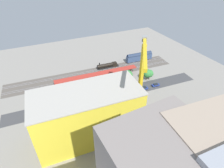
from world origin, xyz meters
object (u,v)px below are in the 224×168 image
parked_car_3 (119,96)px  platform_canopy_near (97,74)px  passenger_coach (139,57)px  street_tree_2 (150,74)px  parked_car_0 (156,85)px  tower_crane (141,77)px  box_truck_0 (66,115)px  box_truck_1 (86,110)px  parked_car_2 (131,93)px  traffic_light (136,87)px  street_tree_1 (44,101)px  locomotive (108,66)px  street_tree_3 (96,85)px  box_truck_2 (65,116)px  parked_car_1 (144,88)px  construction_building (88,115)px  street_tree_0 (127,75)px  street_tree_4 (147,73)px

parked_car_3 → platform_canopy_near: bearing=-79.5°
passenger_coach → street_tree_2: street_tree_2 is taller
passenger_coach → parked_car_0: bearing=75.6°
tower_crane → box_truck_0: (31.22, -12.28, -20.05)m
box_truck_1 → parked_car_2: bearing=-171.9°
parked_car_0 → parked_car_2: (16.67, 0.30, -0.02)m
tower_crane → traffic_light: tower_crane is taller
parked_car_0 → street_tree_1: 61.93m
locomotive → parked_car_0: size_ratio=3.28×
box_truck_0 → box_truck_1: bearing=177.8°
street_tree_1 → street_tree_3: size_ratio=0.80×
tower_crane → street_tree_1: tower_crane is taller
parked_car_3 → box_truck_2: bearing=7.2°
passenger_coach → street_tree_1: passenger_coach is taller
parked_car_0 → traffic_light: 14.98m
traffic_light → street_tree_3: bearing=-27.4°
platform_canopy_near → parked_car_3: size_ratio=12.28×
parked_car_2 → street_tree_3: 19.43m
parked_car_1 → box_truck_0: size_ratio=0.52×
construction_building → box_truck_2: size_ratio=4.02×
passenger_coach → tower_crane: (30.26, 47.52, 18.31)m
street_tree_2 → street_tree_3: 33.98m
platform_canopy_near → parked_car_0: (-28.04, 21.24, -3.09)m
box_truck_0 → box_truck_2: box_truck_2 is taller
locomotive → parked_car_3: locomotive is taller
locomotive → box_truck_1: locomotive is taller
construction_building → traffic_light: (-31.98, -16.25, -6.43)m
passenger_coach → traffic_light: traffic_light is taller
box_truck_1 → street_tree_2: (-44.42, -11.88, 2.35)m
street_tree_0 → street_tree_1: street_tree_0 is taller
box_truck_0 → street_tree_4: 53.52m
parked_car_1 → street_tree_4: (-6.94, -7.68, 3.99)m
box_truck_2 → street_tree_3: size_ratio=1.30×
parked_car_1 → construction_building: (38.30, 17.40, 10.09)m
construction_building → box_truck_1: size_ratio=4.07×
street_tree_0 → construction_building: bearing=39.2°
box_truck_1 → street_tree_0: size_ratio=1.08×
parked_car_2 → box_truck_0: (36.73, 3.49, 0.91)m
construction_building → box_truck_2: 17.75m
box_truck_0 → construction_building: bearing=117.0°
parked_car_1 → parked_car_2: parked_car_1 is taller
parked_car_2 → box_truck_0: box_truck_0 is taller
street_tree_0 → street_tree_4: 13.12m
street_tree_4 → street_tree_0: bearing=-5.1°
street_tree_4 → parked_car_1: bearing=47.9°
parked_car_0 → tower_crane: bearing=35.9°
construction_building → traffic_light: construction_building is taller
parked_car_3 → construction_building: bearing=37.4°
locomotive → street_tree_0: street_tree_0 is taller
box_truck_2 → box_truck_0: bearing=-147.1°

